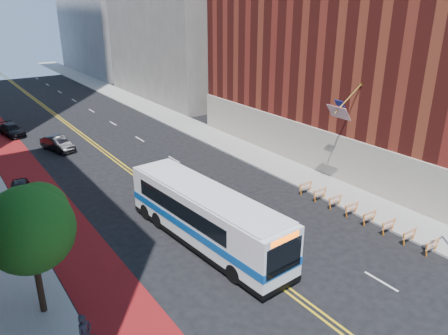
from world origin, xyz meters
TOP-DOWN VIEW (x-y plane):
  - ground at (0.00, 0.00)m, footprint 160.00×160.00m
  - sidewalk_right at (12.00, 30.00)m, footprint 4.00×140.00m
  - bus_lane_paint at (-8.10, 30.00)m, footprint 3.60×140.00m
  - center_line_inner at (-0.18, 30.00)m, footprint 0.14×140.00m
  - center_line_outer at (0.18, 30.00)m, footprint 0.14×140.00m
  - lane_dashes at (4.80, 38.00)m, footprint 0.14×98.20m
  - brick_building at (21.93, 12.00)m, footprint 18.73×36.00m
  - construction_barriers at (9.60, 3.42)m, footprint 1.42×10.91m
  - street_tree at (-11.24, 6.04)m, footprint 4.20×4.20m
  - transit_bus at (-1.01, 7.15)m, footprint 3.97×13.63m
  - car_a at (-9.30, 21.19)m, footprint 2.09×3.97m
  - car_b at (-3.77, 31.19)m, footprint 2.65×4.70m
  - car_c at (-6.63, 39.58)m, footprint 2.55×4.72m
  - pedestrian at (-10.40, 2.08)m, footprint 0.83×0.72m

SIDE VIEW (x-z plane):
  - ground at x=0.00m, z-range 0.00..0.00m
  - center_line_inner at x=-0.18m, z-range 0.00..0.01m
  - center_line_outer at x=0.18m, z-range 0.00..0.01m
  - bus_lane_paint at x=-8.10m, z-range 0.00..0.01m
  - lane_dashes at x=4.80m, z-range 0.00..0.01m
  - sidewalk_right at x=12.00m, z-range 0.00..0.15m
  - car_a at x=-9.30m, z-range 0.00..1.29m
  - car_c at x=-6.63m, z-range 0.00..1.30m
  - construction_barriers at x=9.60m, z-range 0.17..1.18m
  - car_b at x=-3.77m, z-range 0.00..1.47m
  - pedestrian at x=-10.40m, z-range 0.15..2.08m
  - transit_bus at x=-1.01m, z-range 0.08..3.78m
  - street_tree at x=-11.24m, z-range 1.56..8.26m
  - brick_building at x=21.93m, z-range -0.04..21.96m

